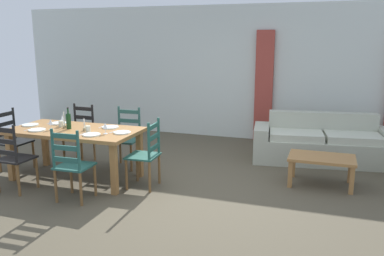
% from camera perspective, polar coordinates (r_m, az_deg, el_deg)
% --- Properties ---
extents(ground_plane, '(9.60, 9.60, 0.02)m').
position_cam_1_polar(ground_plane, '(5.62, -2.93, -8.80)').
color(ground_plane, '#4E4635').
extents(wall_far, '(9.60, 0.16, 2.70)m').
position_cam_1_polar(wall_far, '(8.41, 5.42, 7.83)').
color(wall_far, silver).
rests_on(wall_far, ground_plane).
extents(curtain_panel_left, '(0.35, 0.08, 2.20)m').
position_cam_1_polar(curtain_panel_left, '(8.16, 10.14, 5.78)').
color(curtain_panel_left, '#9F3D33').
rests_on(curtain_panel_left, ground_plane).
extents(dining_table, '(1.90, 0.96, 0.75)m').
position_cam_1_polar(dining_table, '(6.10, -16.27, -0.95)').
color(dining_table, '#9C6B39').
rests_on(dining_table, ground_plane).
extents(dining_chair_near_left, '(0.44, 0.42, 0.96)m').
position_cam_1_polar(dining_chair_near_left, '(5.91, -24.02, -3.84)').
color(dining_chair_near_left, black).
rests_on(dining_chair_near_left, ground_plane).
extents(dining_chair_near_right, '(0.43, 0.41, 0.96)m').
position_cam_1_polar(dining_chair_near_right, '(5.31, -16.60, -5.04)').
color(dining_chair_near_right, '#21534A').
rests_on(dining_chair_near_right, ground_plane).
extents(dining_chair_far_left, '(0.44, 0.42, 0.96)m').
position_cam_1_polar(dining_chair_far_left, '(7.01, -15.53, -0.75)').
color(dining_chair_far_left, black).
rests_on(dining_chair_far_left, ground_plane).
extents(dining_chair_far_right, '(0.43, 0.41, 0.96)m').
position_cam_1_polar(dining_chair_far_right, '(6.56, -9.26, -1.35)').
color(dining_chair_far_right, '#265048').
rests_on(dining_chair_far_right, ground_plane).
extents(dining_chair_head_west, '(0.41, 0.43, 0.96)m').
position_cam_1_polar(dining_chair_head_west, '(6.91, -24.05, -1.58)').
color(dining_chair_head_west, black).
rests_on(dining_chair_head_west, ground_plane).
extents(dining_chair_head_east, '(0.42, 0.44, 0.96)m').
position_cam_1_polar(dining_chair_head_east, '(5.59, -6.49, -3.69)').
color(dining_chair_head_east, '#215649').
rests_on(dining_chair_head_east, ground_plane).
extents(dinner_plate_near_left, '(0.24, 0.24, 0.02)m').
position_cam_1_polar(dinner_plate_near_left, '(6.16, -21.09, -0.25)').
color(dinner_plate_near_left, white).
rests_on(dinner_plate_near_left, dining_table).
extents(fork_near_left, '(0.03, 0.17, 0.01)m').
position_cam_1_polar(fork_near_left, '(6.26, -22.14, -0.20)').
color(fork_near_left, silver).
rests_on(fork_near_left, dining_table).
extents(dinner_plate_near_right, '(0.24, 0.24, 0.02)m').
position_cam_1_polar(dinner_plate_near_right, '(5.63, -14.03, -0.92)').
color(dinner_plate_near_right, white).
rests_on(dinner_plate_near_right, dining_table).
extents(fork_near_right, '(0.03, 0.17, 0.01)m').
position_cam_1_polar(fork_near_right, '(5.71, -15.29, -0.86)').
color(fork_near_right, silver).
rests_on(fork_near_right, dining_table).
extents(dinner_plate_far_left, '(0.24, 0.24, 0.02)m').
position_cam_1_polar(dinner_plate_far_left, '(6.54, -18.31, 0.66)').
color(dinner_plate_far_left, white).
rests_on(dinner_plate_far_left, dining_table).
extents(fork_far_left, '(0.02, 0.17, 0.01)m').
position_cam_1_polar(fork_far_left, '(6.63, -19.34, 0.69)').
color(fork_far_left, silver).
rests_on(fork_far_left, dining_table).
extents(dinner_plate_far_right, '(0.24, 0.24, 0.02)m').
position_cam_1_polar(dinner_plate_far_right, '(6.05, -11.48, 0.12)').
color(dinner_plate_far_right, white).
rests_on(dinner_plate_far_right, dining_table).
extents(fork_far_right, '(0.02, 0.17, 0.01)m').
position_cam_1_polar(fork_far_right, '(6.12, -12.69, 0.16)').
color(fork_far_right, silver).
rests_on(fork_far_right, dining_table).
extents(dinner_plate_head_west, '(0.24, 0.24, 0.02)m').
position_cam_1_polar(dinner_plate_head_west, '(6.56, -21.92, 0.42)').
color(dinner_plate_head_west, white).
rests_on(dinner_plate_head_west, dining_table).
extents(fork_head_west, '(0.02, 0.17, 0.01)m').
position_cam_1_polar(fork_head_west, '(6.66, -22.89, 0.45)').
color(fork_head_west, silver).
rests_on(fork_head_west, dining_table).
extents(dinner_plate_head_east, '(0.24, 0.24, 0.02)m').
position_cam_1_polar(dinner_plate_head_east, '(5.67, -9.86, -0.63)').
color(dinner_plate_head_east, white).
rests_on(dinner_plate_head_east, dining_table).
extents(fork_head_east, '(0.03, 0.17, 0.01)m').
position_cam_1_polar(fork_head_east, '(5.75, -11.17, -0.57)').
color(fork_head_east, silver).
rests_on(fork_head_east, dining_table).
extents(wine_bottle, '(0.07, 0.07, 0.32)m').
position_cam_1_polar(wine_bottle, '(6.10, -17.08, 0.98)').
color(wine_bottle, '#143819').
rests_on(wine_bottle, dining_table).
extents(wine_glass_near_left, '(0.06, 0.06, 0.16)m').
position_cam_1_polar(wine_glass_near_left, '(6.12, -19.38, 0.78)').
color(wine_glass_near_left, white).
rests_on(wine_glass_near_left, dining_table).
extents(wine_glass_near_right, '(0.06, 0.06, 0.16)m').
position_cam_1_polar(wine_glass_near_right, '(5.65, -12.19, 0.27)').
color(wine_glass_near_right, white).
rests_on(wine_glass_near_right, dining_table).
extents(wine_glass_far_left, '(0.06, 0.06, 0.16)m').
position_cam_1_polar(wine_glass_far_left, '(6.37, -17.88, 1.32)').
color(wine_glass_far_left, white).
rests_on(wine_glass_far_left, dining_table).
extents(coffee_cup_primary, '(0.07, 0.07, 0.09)m').
position_cam_1_polar(coffee_cup_primary, '(5.83, -14.51, -0.13)').
color(coffee_cup_primary, silver).
rests_on(coffee_cup_primary, dining_table).
extents(coffee_cup_secondary, '(0.07, 0.07, 0.09)m').
position_cam_1_polar(coffee_cup_secondary, '(6.29, -18.05, 0.56)').
color(coffee_cup_secondary, silver).
rests_on(coffee_cup_secondary, dining_table).
extents(candle_tall, '(0.05, 0.05, 0.24)m').
position_cam_1_polar(candle_tall, '(6.19, -17.62, 0.62)').
color(candle_tall, '#998C66').
rests_on(candle_tall, dining_table).
extents(candle_short, '(0.05, 0.05, 0.18)m').
position_cam_1_polar(candle_short, '(5.93, -14.99, 0.07)').
color(candle_short, '#998C66').
rests_on(candle_short, dining_table).
extents(couch, '(2.37, 1.11, 0.80)m').
position_cam_1_polar(couch, '(7.14, 17.98, -2.20)').
color(couch, '#A8AA96').
rests_on(couch, ground_plane).
extents(coffee_table, '(0.90, 0.56, 0.42)m').
position_cam_1_polar(coffee_table, '(5.95, 17.87, -4.46)').
color(coffee_table, '#9C6B39').
rests_on(coffee_table, ground_plane).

